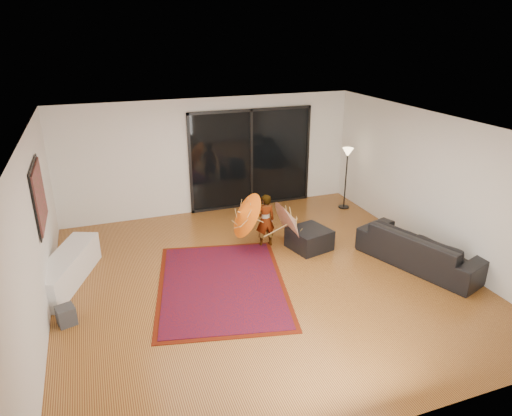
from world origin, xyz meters
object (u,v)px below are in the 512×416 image
media_console (67,269)px  ottoman (309,239)px  child (265,220)px  sofa (421,248)px

media_console → ottoman: media_console is taller
media_console → ottoman: 4.55m
ottoman → child: size_ratio=0.66×
sofa → ottoman: bearing=31.9°
media_console → sofa: 6.39m
media_console → ottoman: bearing=19.0°
sofa → child: child is taller
media_console → ottoman: (4.55, -0.21, -0.06)m
sofa → child: size_ratio=2.12×
media_console → sofa: bearing=7.7°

